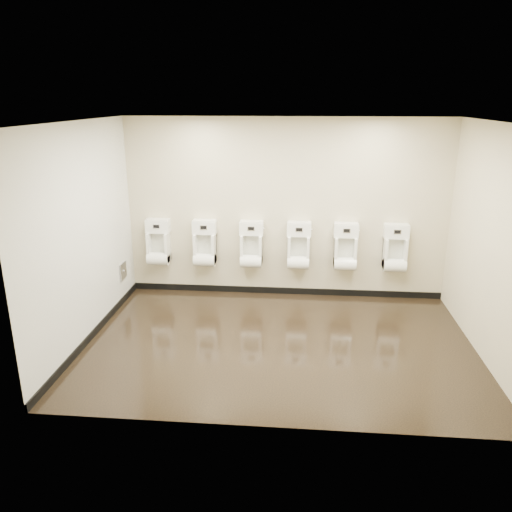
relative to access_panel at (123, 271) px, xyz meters
The scene contains 16 objects.
ground 2.80m from the access_panel, 25.81° to the right, with size 5.00×3.50×0.00m, color black.
ceiling 3.59m from the access_panel, 25.81° to the right, with size 5.00×3.50×0.00m, color white.
back_wall 2.70m from the access_panel, 12.50° to the left, with size 5.00×0.02×2.80m, color beige.
front_wall 3.96m from the access_panel, 49.93° to the right, with size 5.00×0.02×2.80m, color beige.
left_wall 1.50m from the access_panel, 90.87° to the right, with size 0.02×3.50×2.80m, color beige.
right_wall 5.20m from the access_panel, 13.54° to the right, with size 0.02×3.50×2.80m, color beige.
tile_overlay_left 1.50m from the access_panel, 90.63° to the right, with size 0.01×3.50×2.80m, color white.
skirting_back 2.58m from the access_panel, 12.23° to the left, with size 5.00×0.02×0.10m, color black.
skirting_left 1.28m from the access_panel, 90.30° to the right, with size 0.02×3.50×0.10m, color black.
access_panel is the anchor object (origin of this frame).
urinal_0 0.69m from the access_panel, 42.47° to the left, with size 0.39×0.29×0.72m.
urinal_1 1.32m from the access_panel, 19.18° to the left, with size 0.39×0.29×0.72m.
urinal_2 2.03m from the access_panel, 12.16° to the left, with size 0.39×0.29×0.72m.
urinal_3 2.75m from the access_panel, ahead, with size 0.39×0.29×0.72m.
urinal_4 3.47m from the access_panel, ahead, with size 0.39×0.29×0.72m.
urinal_5 4.22m from the access_panel, ahead, with size 0.39×0.29×0.72m.
Camera 1 is at (0.23, -5.87, 3.06)m, focal length 35.00 mm.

